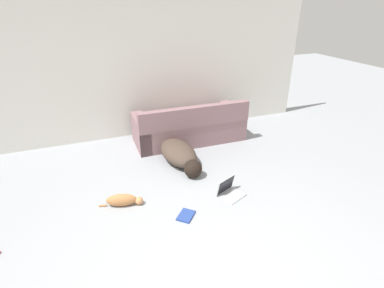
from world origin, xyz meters
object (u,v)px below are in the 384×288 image
dog (180,154)px  cat (123,200)px  book_blue (186,216)px  couch (190,128)px  laptop_open (229,190)px

dog → cat: 1.31m
cat → book_blue: cat is taller
cat → book_blue: (0.68, -0.50, -0.07)m
couch → laptop_open: 1.82m
laptop_open → cat: bearing=144.9°
cat → book_blue: size_ratio=1.96×
couch → book_blue: bearing=69.0°
dog → book_blue: size_ratio=4.74×
dog → laptop_open: bearing=11.7°
cat → laptop_open: size_ratio=1.39×
couch → book_blue: couch is taller
couch → laptop_open: size_ratio=4.94×
couch → laptop_open: (-0.11, -1.80, -0.18)m
couch → cat: size_ratio=3.57×
dog → cat: (-1.04, -0.79, -0.08)m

